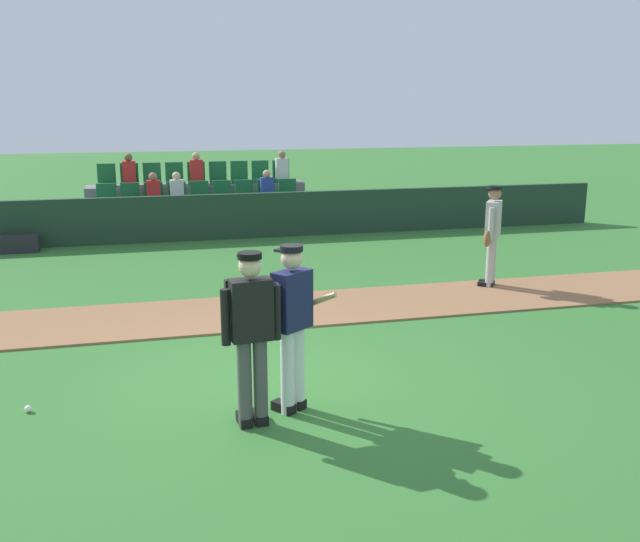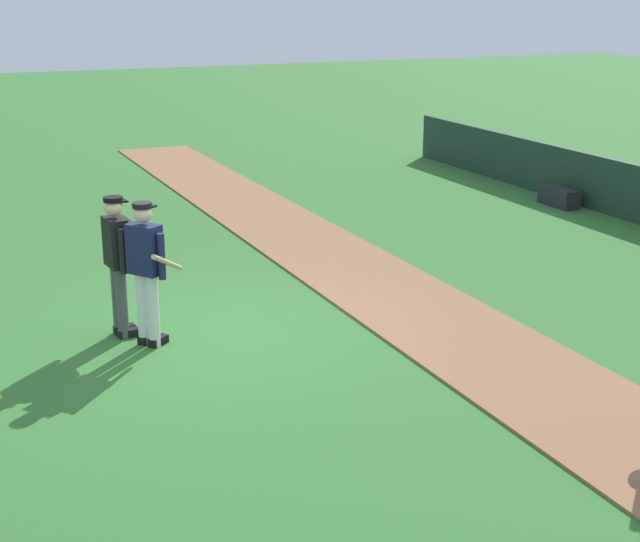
{
  "view_description": "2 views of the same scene",
  "coord_description": "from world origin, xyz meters",
  "px_view_note": "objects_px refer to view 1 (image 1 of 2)",
  "views": [
    {
      "loc": [
        -1.36,
        -7.37,
        3.14
      ],
      "look_at": [
        0.82,
        1.29,
        0.99
      ],
      "focal_mm": 39.72,
      "sensor_mm": 36.0,
      "label": 1
    },
    {
      "loc": [
        10.37,
        -3.04,
        4.12
      ],
      "look_at": [
        1.74,
        0.81,
        1.23
      ],
      "focal_mm": 51.89,
      "sensor_mm": 36.0,
      "label": 2
    }
  ],
  "objects_px": {
    "runner_grey_jersey": "(492,233)",
    "baseball": "(28,409)",
    "umpire_home_plate": "(251,329)",
    "equipment_bag": "(17,244)",
    "batter_navy_jersey": "(292,322)"
  },
  "relations": [
    {
      "from": "equipment_bag",
      "to": "batter_navy_jersey",
      "type": "bearing_deg",
      "value": -66.25
    },
    {
      "from": "umpire_home_plate",
      "to": "baseball",
      "type": "relative_size",
      "value": 23.78
    },
    {
      "from": "batter_navy_jersey",
      "to": "baseball",
      "type": "relative_size",
      "value": 23.78
    },
    {
      "from": "umpire_home_plate",
      "to": "runner_grey_jersey",
      "type": "distance_m",
      "value": 6.47
    },
    {
      "from": "batter_navy_jersey",
      "to": "runner_grey_jersey",
      "type": "xyz_separation_m",
      "value": [
        4.36,
        4.1,
        -0.01
      ]
    },
    {
      "from": "batter_navy_jersey",
      "to": "equipment_bag",
      "type": "xyz_separation_m",
      "value": [
        -4.06,
        9.23,
        -0.79
      ]
    },
    {
      "from": "umpire_home_plate",
      "to": "equipment_bag",
      "type": "height_order",
      "value": "umpire_home_plate"
    },
    {
      "from": "baseball",
      "to": "equipment_bag",
      "type": "xyz_separation_m",
      "value": [
        -1.39,
        8.6,
        0.14
      ]
    },
    {
      "from": "umpire_home_plate",
      "to": "baseball",
      "type": "bearing_deg",
      "value": 159.01
    },
    {
      "from": "runner_grey_jersey",
      "to": "baseball",
      "type": "height_order",
      "value": "runner_grey_jersey"
    },
    {
      "from": "batter_navy_jersey",
      "to": "umpire_home_plate",
      "type": "bearing_deg",
      "value": -153.47
    },
    {
      "from": "runner_grey_jersey",
      "to": "baseball",
      "type": "xyz_separation_m",
      "value": [
        -7.03,
        -3.48,
        -0.93
      ]
    },
    {
      "from": "runner_grey_jersey",
      "to": "baseball",
      "type": "distance_m",
      "value": 7.9
    },
    {
      "from": "umpire_home_plate",
      "to": "baseball",
      "type": "distance_m",
      "value": 2.57
    },
    {
      "from": "runner_grey_jersey",
      "to": "equipment_bag",
      "type": "bearing_deg",
      "value": 148.66
    }
  ]
}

